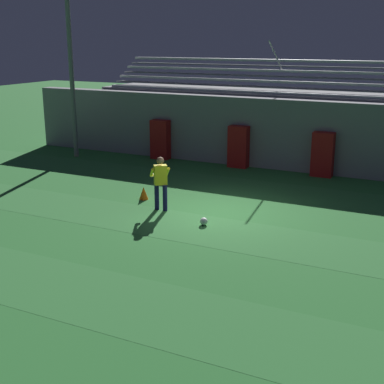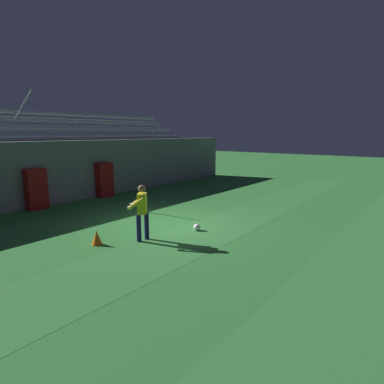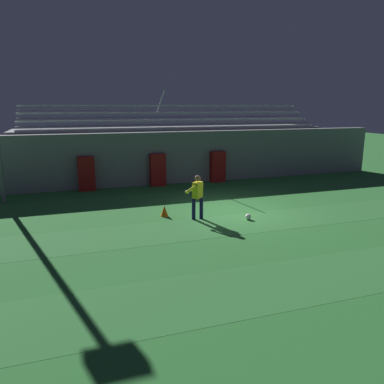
{
  "view_description": "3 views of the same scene",
  "coord_description": "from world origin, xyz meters",
  "views": [
    {
      "loc": [
        6.0,
        -14.05,
        5.08
      ],
      "look_at": [
        -0.54,
        -0.73,
        0.81
      ],
      "focal_mm": 50.0,
      "sensor_mm": 36.0,
      "label": 1
    },
    {
      "loc": [
        -8.04,
        -7.19,
        3.15
      ],
      "look_at": [
        -0.03,
        -0.94,
        1.27
      ],
      "focal_mm": 30.0,
      "sensor_mm": 36.0,
      "label": 2
    },
    {
      "loc": [
        -6.26,
        -13.09,
        4.12
      ],
      "look_at": [
        -1.58,
        0.71,
        0.78
      ],
      "focal_mm": 35.0,
      "sensor_mm": 36.0,
      "label": 3
    }
  ],
  "objects": [
    {
      "name": "padding_pillar_gate_right",
      "position": [
        1.71,
        5.95,
        0.85
      ],
      "size": [
        0.81,
        0.44,
        1.7
      ],
      "primitive_type": "cube",
      "color": "maroon",
      "rests_on": "ground"
    },
    {
      "name": "turf_stripe_near",
      "position": [
        0.0,
        -6.0,
        0.0
      ],
      "size": [
        28.0,
        2.28,
        0.01
      ],
      "primitive_type": "cube",
      "color": "#337A38",
      "rests_on": "ground"
    },
    {
      "name": "traffic_cone",
      "position": [
        -2.82,
        0.33,
        0.21
      ],
      "size": [
        0.3,
        0.3,
        0.42
      ],
      "primitive_type": "cone",
      "color": "orange",
      "rests_on": "ground"
    },
    {
      "name": "turf_stripe_far",
      "position": [
        0.0,
        3.13,
        0.0
      ],
      "size": [
        28.0,
        2.28,
        0.01
      ],
      "primitive_type": "cube",
      "color": "#337A38",
      "rests_on": "ground"
    },
    {
      "name": "padding_pillar_far_left",
      "position": [
        -5.35,
        5.95,
        0.85
      ],
      "size": [
        0.81,
        0.44,
        1.7
      ],
      "primitive_type": "cube",
      "color": "maroon",
      "rests_on": "ground"
    },
    {
      "name": "soccer_ball",
      "position": [
        0.02,
        -1.1,
        0.11
      ],
      "size": [
        0.22,
        0.22,
        0.22
      ],
      "primitive_type": "sphere",
      "color": "white",
      "rests_on": "ground"
    },
    {
      "name": "turf_stripe_mid",
      "position": [
        0.0,
        -1.43,
        0.0
      ],
      "size": [
        28.0,
        2.28,
        0.01
      ],
      "primitive_type": "cube",
      "color": "#337A38",
      "rests_on": "ground"
    },
    {
      "name": "bleacher_stand",
      "position": [
        -0.0,
        8.49,
        1.5
      ],
      "size": [
        18.0,
        3.35,
        5.03
      ],
      "color": "gray",
      "rests_on": "ground"
    },
    {
      "name": "ground_plane",
      "position": [
        0.0,
        0.0,
        0.0
      ],
      "size": [
        80.0,
        80.0,
        0.0
      ],
      "primitive_type": "plane",
      "color": "#2D7533"
    },
    {
      "name": "back_wall",
      "position": [
        0.0,
        6.5,
        1.4
      ],
      "size": [
        24.0,
        0.6,
        2.8
      ],
      "primitive_type": "cube",
      "color": "gray",
      "rests_on": "ground"
    },
    {
      "name": "goalkeeper",
      "position": [
        -1.76,
        -0.42,
        0.95
      ],
      "size": [
        0.74,
        0.73,
        1.67
      ],
      "color": "#19194C",
      "rests_on": "ground"
    },
    {
      "name": "padding_pillar_gate_left",
      "position": [
        -1.71,
        5.95,
        0.85
      ],
      "size": [
        0.81,
        0.44,
        1.7
      ],
      "primitive_type": "cube",
      "color": "maroon",
      "rests_on": "ground"
    }
  ]
}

